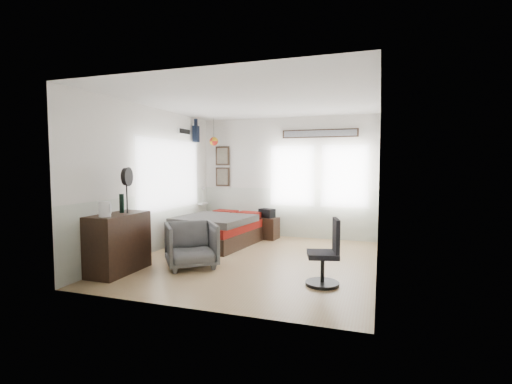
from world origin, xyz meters
TOP-DOWN VIEW (x-y plane):
  - ground_plane at (0.00, 0.00)m, footprint 4.00×4.50m
  - room_shell at (-0.08, 0.19)m, footprint 4.02×4.52m
  - wall_decor at (-1.10, 1.96)m, footprint 3.55×1.32m
  - bed at (-1.11, 1.04)m, footprint 1.55×2.03m
  - dresser at (-1.74, -1.31)m, footprint 0.48×1.00m
  - armchair at (-0.83, -0.69)m, footprint 1.09×1.10m
  - nightstand at (-0.34, 1.86)m, footprint 0.52×0.44m
  - task_chair at (1.35, -0.92)m, footprint 0.50×0.50m
  - kettle at (-1.70, -1.63)m, footprint 0.19×0.16m
  - bottle at (-1.77, -1.17)m, footprint 0.07×0.07m
  - stand_fan at (-1.64, -1.20)m, footprint 0.14×0.29m
  - black_bag at (-0.34, 1.86)m, footprint 0.38×0.32m

SIDE VIEW (x-z plane):
  - ground_plane at x=0.00m, z-range -0.01..0.00m
  - nightstand at x=-0.34m, z-range 0.00..0.48m
  - bed at x=-1.11m, z-range -0.01..0.59m
  - armchair at x=-0.83m, z-range 0.00..0.72m
  - task_chair at x=1.35m, z-range -0.09..0.83m
  - dresser at x=-1.74m, z-range 0.00..0.90m
  - black_bag at x=-0.34m, z-range 0.48..0.67m
  - kettle at x=-1.70m, z-range 0.90..1.12m
  - bottle at x=-1.77m, z-range 0.90..1.19m
  - stand_fan at x=-1.64m, z-range 1.10..1.80m
  - room_shell at x=-0.08m, z-range 0.26..2.97m
  - wall_decor at x=-1.10m, z-range 1.38..2.82m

